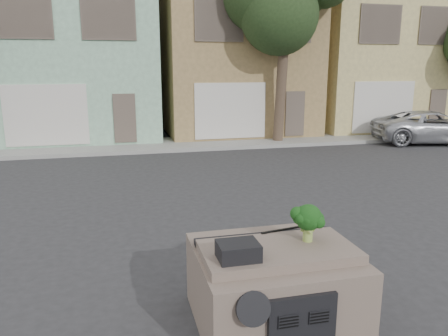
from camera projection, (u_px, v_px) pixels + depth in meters
name	position (u px, v px, depth m)	size (l,w,h in m)	color
ground_plane	(220.00, 238.00, 8.66)	(120.00, 120.00, 0.00)	#303033
sidewalk	(163.00, 145.00, 18.57)	(40.00, 3.00, 0.15)	gray
townhouse_mint	(78.00, 57.00, 20.70)	(7.20, 8.20, 7.55)	#93C1A1
townhouse_tan	(230.00, 58.00, 22.45)	(7.20, 8.20, 7.55)	#997C4D
townhouse_beige	(361.00, 58.00, 24.21)	(7.20, 8.20, 7.55)	tan
silver_pickup	(431.00, 143.00, 19.45)	(2.36, 5.12, 1.42)	#B9BBC2
tree_near	(282.00, 44.00, 18.14)	(4.40, 4.00, 8.50)	#223719
car_dashboard	(273.00, 283.00, 5.70)	(2.00, 1.80, 1.12)	#705F53
instrument_hump	(238.00, 251.00, 5.08)	(0.48, 0.38, 0.20)	black
wiper_arm	(284.00, 229.00, 5.99)	(0.70, 0.03, 0.02)	black
broccoli	(308.00, 223.00, 5.57)	(0.41, 0.41, 0.50)	#123810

